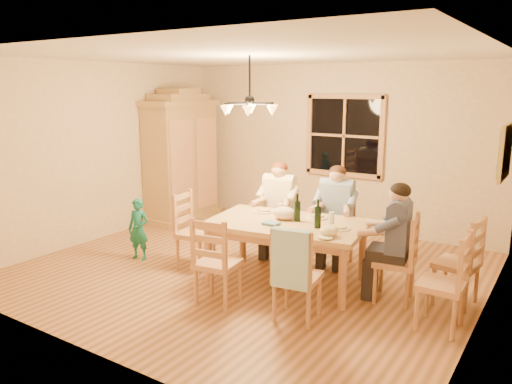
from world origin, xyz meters
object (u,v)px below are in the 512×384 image
Objects in this scene: chair_spare_back at (455,277)px; adult_slate_man at (397,228)px; chair_end_left at (196,244)px; child at (139,229)px; chair_far_right at (335,242)px; chair_spare_front at (440,299)px; chandelier at (250,108)px; chair_near_right at (297,291)px; armoire at (181,161)px; dining_table at (287,230)px; adult_plaid_man at (336,203)px; wine_bottle_b at (318,214)px; adult_woman at (279,197)px; chair_near_left at (218,276)px; chair_end_right at (394,275)px; wine_bottle_a at (297,208)px; chair_far_left at (278,235)px.

adult_slate_man is at bearing 123.21° from chair_spare_back.
child is at bearing -85.22° from chair_end_left.
chair_far_right is 1.00× the size of chair_spare_front.
chandelier is 3.05m from chair_spare_back.
armoire is at bearing 138.62° from chair_near_right.
chair_far_right is (0.83, 0.79, -1.77)m from chandelier.
chair_far_right is 1.13× the size of adult_slate_man.
dining_table is at bearing 90.00° from adult_slate_man.
dining_table is at bearing 67.62° from chair_far_right.
dining_table is 0.95m from adult_plaid_man.
wine_bottle_b is 1.63m from chair_spare_back.
wine_bottle_b is (0.19, -0.95, 0.08)m from adult_plaid_man.
chair_spare_front is (1.27, 0.57, 0.00)m from chair_near_right.
adult_woman is at bearing 87.65° from chandelier.
chair_near_left is 2.58m from chair_spare_back.
chair_end_right is at bearing 153.43° from adult_woman.
child is at bearing -167.92° from wine_bottle_a.
chair_end_left is (-0.93, 0.74, 0.00)m from chair_near_left.
chair_far_left and chair_spare_front have the same top height.
chair_end_left is 1.80m from wine_bottle_b.
chair_end_left is 1.13× the size of adult_slate_man.
chair_far_left is at bearing 133.61° from wine_bottle_a.
chair_end_right and chair_spare_back have the same top height.
child is at bearing 109.07° from chair_spare_back.
chair_end_left is at bearing -168.49° from wine_bottle_a.
wine_bottle_a is 1.00× the size of wine_bottle_b.
chair_far_right is 3.00× the size of wine_bottle_a.
chair_near_right is (0.91, 0.13, 0.00)m from chair_near_left.
wine_bottle_a reaches higher than chair_end_right.
chair_spare_front is (1.62, -1.13, 0.00)m from chair_far_right.
chandelier is 0.78× the size of chair_end_left.
chair_far_right is 1.15m from wine_bottle_b.
adult_plaid_man is (0.56, 1.83, 0.54)m from chair_near_left.
chandelier is 1.90m from chair_far_left.
armoire is at bearing 63.92° from adult_slate_man.
wine_bottle_b is at bearing -24.94° from armoire.
chair_spare_back is at bearing 164.23° from adult_woman.
dining_table is 0.29m from wine_bottle_a.
armoire is 2.32× the size of chair_spare_back.
dining_table is 2.15m from child.
chair_far_right is 1.00× the size of chair_end_right.
chair_end_left is 1.00× the size of chair_spare_back.
chair_near_left and chair_spare_front have the same top height.
chair_far_left is at bearing 63.43° from chair_end_right.
chair_end_right is 0.71m from chair_spare_front.
chair_near_right is 1.79m from chair_spare_back.
chair_end_left is at bearing 89.43° from chair_spare_front.
chair_far_left is at bearing -0.00° from adult_plaid_man.
chandelier is 1.55m from wine_bottle_b.
chair_far_left reaches higher than dining_table.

